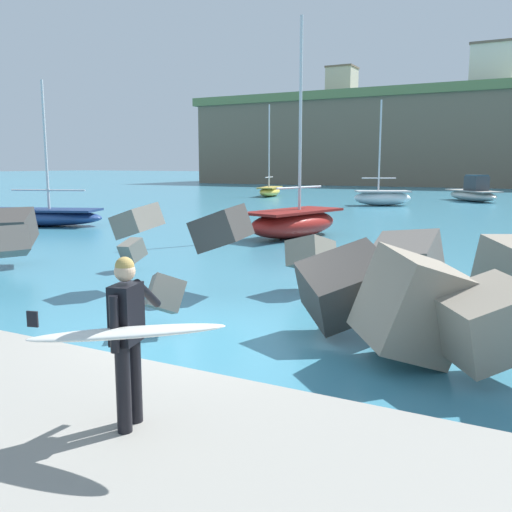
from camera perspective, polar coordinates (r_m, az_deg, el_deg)
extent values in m
plane|color=teal|center=(9.57, -4.74, -8.45)|extent=(400.00, 400.00, 0.00)
cube|color=gray|center=(6.74, -24.03, -16.01)|extent=(48.00, 4.40, 0.24)
cube|color=gray|center=(8.51, 15.56, -4.83)|extent=(1.98, 1.78, 1.77)
cube|color=gray|center=(12.94, 5.62, 0.26)|extent=(1.09, 1.17, 1.01)
cube|color=slate|center=(9.90, -9.25, -3.82)|extent=(0.87, 1.00, 0.87)
cube|color=#3D3A38|center=(12.65, -3.54, 2.82)|extent=(1.27, 1.17, 1.10)
cube|color=gray|center=(12.38, 24.54, -0.87)|extent=(1.57, 1.52, 1.20)
cube|color=slate|center=(15.86, -12.44, 0.58)|extent=(0.56, 0.76, 0.71)
cube|color=gray|center=(8.18, 22.34, -6.23)|extent=(1.61, 1.68, 1.26)
cube|color=#605B56|center=(11.02, 15.12, -0.91)|extent=(1.26, 1.39, 1.41)
cube|color=#3D3A38|center=(9.65, 9.19, -3.02)|extent=(1.78, 1.95, 1.55)
cube|color=slate|center=(13.25, -11.97, 3.52)|extent=(0.89, 1.04, 0.85)
cube|color=#3D3A38|center=(17.53, -23.46, 2.54)|extent=(1.59, 1.68, 1.22)
cube|color=#605B56|center=(13.78, -23.55, 1.37)|extent=(1.01, 0.95, 0.78)
cylinder|color=black|center=(6.11, -12.23, -12.25)|extent=(0.15, 0.15, 0.90)
cylinder|color=black|center=(5.91, -13.30, -13.04)|extent=(0.15, 0.15, 0.90)
cube|color=black|center=(5.78, -13.02, -5.71)|extent=(0.30, 0.42, 0.60)
sphere|color=#DBB28E|center=(5.68, -13.18, -1.52)|extent=(0.21, 0.21, 0.21)
sphere|color=tan|center=(5.67, -13.20, -1.02)|extent=(0.19, 0.19, 0.19)
cylinder|color=black|center=(6.06, -10.99, -3.78)|extent=(0.21, 0.53, 0.41)
cylinder|color=black|center=(5.58, -14.20, -6.73)|extent=(0.09, 0.09, 0.56)
ellipsoid|color=white|center=(5.49, -13.60, -7.62)|extent=(2.12, 0.82, 0.37)
cube|color=black|center=(5.97, -21.75, -5.97)|extent=(0.12, 0.05, 0.16)
ellipsoid|color=#EAC64C|center=(51.93, 1.42, 6.55)|extent=(2.70, 5.17, 0.86)
cube|color=#AF9539|center=(51.91, 1.42, 6.98)|extent=(2.48, 4.75, 0.10)
cylinder|color=silver|center=(51.53, 1.34, 11.08)|extent=(0.12, 0.12, 7.34)
cylinder|color=silver|center=(51.52, 1.33, 8.00)|extent=(0.77, 2.90, 0.08)
ellipsoid|color=beige|center=(48.32, 21.13, 5.73)|extent=(5.18, 5.78, 0.86)
cube|color=#9C9991|center=(48.30, 21.16, 6.18)|extent=(4.77, 5.32, 0.10)
cube|color=#33383D|center=(47.91, 21.48, 6.87)|extent=(2.02, 2.11, 1.14)
cube|color=#334C5B|center=(47.89, 21.52, 7.62)|extent=(1.82, 1.90, 0.12)
ellipsoid|color=white|center=(41.26, 12.70, 5.75)|extent=(4.47, 3.61, 1.05)
cube|color=#ACACAC|center=(41.24, 12.73, 6.42)|extent=(4.11, 3.32, 0.10)
cylinder|color=silver|center=(41.14, 12.47, 10.87)|extent=(0.12, 0.12, 6.30)
cylinder|color=silver|center=(41.13, 12.36, 7.74)|extent=(2.17, 1.23, 0.08)
ellipsoid|color=navy|center=(28.87, -21.03, 3.68)|extent=(6.41, 4.03, 0.80)
cube|color=navy|center=(28.84, -21.07, 4.39)|extent=(5.90, 3.70, 0.10)
cylinder|color=silver|center=(28.56, -20.60, 10.46)|extent=(0.12, 0.12, 5.97)
cylinder|color=silver|center=(28.58, -20.36, 6.28)|extent=(3.45, 1.38, 0.08)
ellipsoid|color=maroon|center=(22.66, 3.85, 3.28)|extent=(3.07, 5.19, 1.09)
cube|color=maroon|center=(22.61, 3.86, 4.55)|extent=(2.83, 4.78, 0.10)
cylinder|color=silver|center=(22.90, 4.54, 14.08)|extent=(0.12, 0.12, 7.48)
cylinder|color=silver|center=(22.84, 4.45, 6.96)|extent=(0.76, 2.85, 0.08)
cube|color=#756651|center=(91.27, 21.90, 10.50)|extent=(79.09, 31.91, 11.77)
cube|color=#667F4C|center=(91.71, 22.15, 14.55)|extent=(80.67, 32.55, 1.20)
cube|color=#B2ADA3|center=(101.42, 8.69, 16.61)|extent=(4.49, 4.34, 6.08)
cube|color=#66564C|center=(101.88, 8.74, 18.39)|extent=(4.71, 4.56, 0.30)
cube|color=silver|center=(87.67, 22.94, 17.05)|extent=(5.35, 7.53, 5.71)
cube|color=#66564C|center=(88.16, 23.07, 18.98)|extent=(5.62, 7.91, 0.30)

